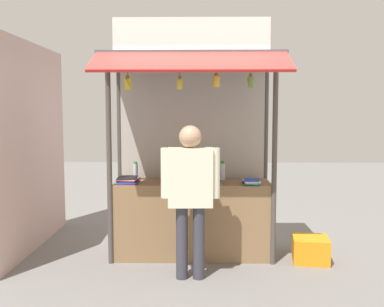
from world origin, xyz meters
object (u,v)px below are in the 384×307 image
magazine_stack_far_left (211,180)px  vendor_person (190,187)px  magazine_stack_right (251,182)px  banana_bunch_inner_right (216,81)px  water_bottle_back_right (180,172)px  magazine_stack_front_left (182,182)px  water_bottle_back_left (136,171)px  magazine_stack_front_right (128,180)px  water_bottle_left (222,171)px  banana_bunch_rightmost (180,84)px  water_bottle_center (168,172)px  banana_bunch_leftmost (251,82)px  banana_bunch_inner_left (128,83)px  plastic_crate (311,249)px

magazine_stack_far_left → vendor_person: 0.73m
magazine_stack_right → banana_bunch_inner_right: 1.27m
water_bottle_back_right → vendor_person: 0.82m
magazine_stack_front_left → water_bottle_back_left: bearing=149.0°
magazine_stack_front_right → water_bottle_left: bearing=14.2°
magazine_stack_far_left → banana_bunch_rightmost: 1.24m
water_bottle_center → banana_bunch_leftmost: 1.51m
water_bottle_center → banana_bunch_inner_right: 1.31m
water_bottle_left → banana_bunch_rightmost: banana_bunch_rightmost is taller
banana_bunch_inner_left → banana_bunch_inner_right: (0.99, 0.00, 0.03)m
magazine_stack_right → magazine_stack_far_left: bearing=168.1°
magazine_stack_right → magazine_stack_front_right: bearing=177.7°
magazine_stack_far_left → magazine_stack_front_right: size_ratio=0.85×
magazine_stack_front_left → banana_bunch_leftmost: 1.42m
banana_bunch_inner_right → water_bottle_left: bearing=79.6°
banana_bunch_inner_right → plastic_crate: size_ratio=0.66×
magazine_stack_front_left → banana_bunch_rightmost: banana_bunch_rightmost is taller
vendor_person → plastic_crate: 1.75m
vendor_person → magazine_stack_front_left: bearing=-81.6°
water_bottle_back_left → water_bottle_back_right: 0.60m
water_bottle_center → magazine_stack_right: (1.00, -0.24, -0.09)m
water_bottle_back_left → water_bottle_left: bearing=-1.0°
magazine_stack_far_left → banana_bunch_leftmost: (0.42, -0.33, 1.16)m
magazine_stack_front_left → banana_bunch_leftmost: size_ratio=0.95×
water_bottle_back_left → water_bottle_left: water_bottle_left is taller
magazine_stack_front_left → banana_bunch_inner_right: banana_bunch_inner_right is taller
water_bottle_left → water_bottle_center: water_bottle_center is taller
banana_bunch_inner_right → water_bottle_back_right: bearing=134.1°
water_bottle_center → magazine_stack_right: 1.04m
water_bottle_back_right → banana_bunch_leftmost: (0.81, -0.44, 1.07)m
water_bottle_left → banana_bunch_inner_left: (-1.09, -0.58, 1.06)m
magazine_stack_right → plastic_crate: bearing=-2.2°
magazine_stack_right → magazine_stack_front_left: 0.82m
banana_bunch_rightmost → vendor_person: banana_bunch_rightmost is taller
water_bottle_center → magazine_stack_front_left: bearing=-52.0°
banana_bunch_inner_left → plastic_crate: 2.90m
vendor_person → plastic_crate: bearing=-160.5°
water_bottle_back_left → magazine_stack_right: (1.43, -0.37, -0.08)m
magazine_stack_far_left → magazine_stack_front_right: magazine_stack_front_right is taller
banana_bunch_rightmost → water_bottle_center: bearing=109.9°
banana_bunch_leftmost → water_bottle_center: bearing=154.1°
magazine_stack_far_left → magazine_stack_right: 0.48m
banana_bunch_inner_left → water_bottle_back_left: bearing=91.1°
banana_bunch_leftmost → vendor_person: bearing=-151.1°
banana_bunch_inner_right → vendor_person: banana_bunch_inner_right is taller
magazine_stack_front_right → banana_bunch_inner_right: bearing=-15.2°
magazine_stack_front_right → plastic_crate: 2.34m
magazine_stack_right → banana_bunch_inner_left: size_ratio=0.96×
water_bottle_left → plastic_crate: 1.42m
banana_bunch_inner_right → vendor_person: (-0.28, -0.37, -1.13)m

